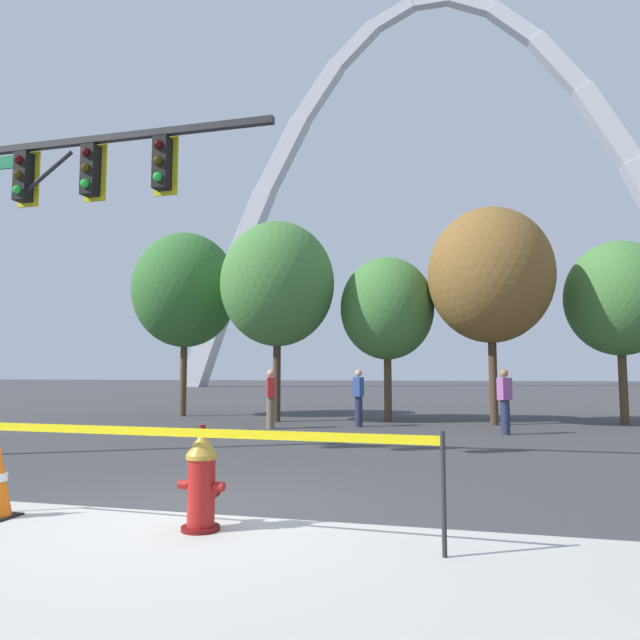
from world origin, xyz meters
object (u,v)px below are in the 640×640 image
Objects in this scene: fire_hydrant at (202,481)px; monument_arch at (435,206)px; pedestrian_walking_right at (505,401)px; traffic_signal_gantry at (38,218)px; pedestrian_standing_center at (359,397)px; pedestrian_walking_left at (271,398)px.

fire_hydrant is 58.77m from monument_arch.
pedestrian_walking_right reaches higher than fire_hydrant.
pedestrian_standing_center is at bearing 59.47° from traffic_signal_gantry.
monument_arch is (4.62, 52.25, 14.93)m from traffic_signal_gantry.
pedestrian_walking_left is (-2.70, 9.83, 0.35)m from fire_hydrant.
traffic_signal_gantry is (-4.94, 3.45, 3.80)m from fire_hydrant.
traffic_signal_gantry is 7.59m from pedestrian_walking_left.
traffic_signal_gantry is at bearing 145.12° from fire_hydrant.
pedestrian_standing_center is (-0.50, 10.99, 0.35)m from fire_hydrant.
pedestrian_walking_left is 1.00× the size of pedestrian_walking_right.
fire_hydrant is 7.12m from traffic_signal_gantry.
fire_hydrant is 0.62× the size of pedestrian_standing_center.
traffic_signal_gantry is at bearing -120.53° from pedestrian_standing_center.
monument_arch is at bearing 89.78° from pedestrian_standing_center.
monument_arch reaches higher than traffic_signal_gantry.
pedestrian_walking_left is at bearing 70.66° from traffic_signal_gantry.
traffic_signal_gantry is at bearing -142.68° from pedestrian_walking_right.
monument_arch is at bearing 94.59° from pedestrian_walking_right.
pedestrian_walking_left is (-2.38, -45.87, -18.38)m from monument_arch.
pedestrian_walking_left is 6.07m from pedestrian_walking_right.
pedestrian_walking_right is at bearing -85.41° from monument_arch.
monument_arch is at bearing 90.33° from fire_hydrant.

